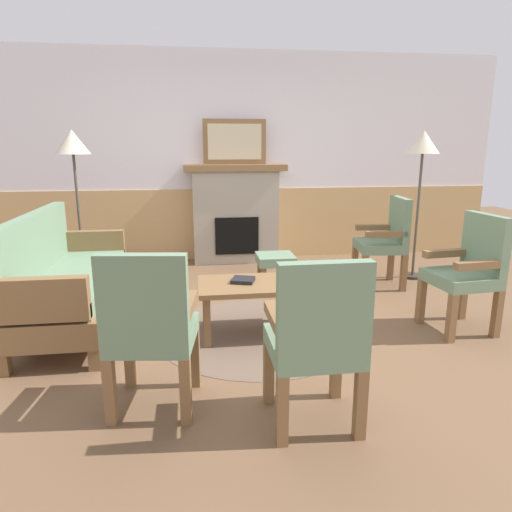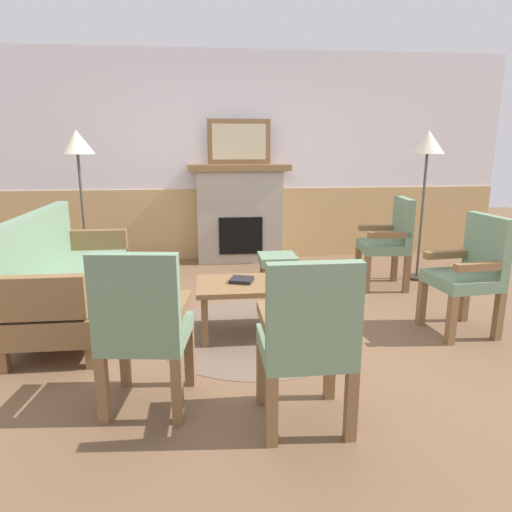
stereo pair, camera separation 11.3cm
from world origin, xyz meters
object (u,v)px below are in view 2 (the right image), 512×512
at_px(book_on_table, 242,280).
at_px(framed_picture, 239,142).
at_px(armchair_near_fireplace, 390,239).
at_px(armchair_by_window_left, 471,269).
at_px(footstool, 278,262).
at_px(armchair_front_left, 143,324).
at_px(fireplace, 240,213).
at_px(armchair_front_center, 308,337).
at_px(floor_lamp_by_chairs, 427,152).
at_px(floor_lamp_by_couch, 78,152).
at_px(couch, 70,281).
at_px(coffee_table, 256,289).

bearing_deg(book_on_table, framed_picture, 86.12).
bearing_deg(armchair_near_fireplace, armchair_by_window_left, -82.50).
height_order(footstool, armchair_by_window_left, armchair_by_window_left).
distance_m(book_on_table, armchair_front_left, 1.26).
bearing_deg(armchair_by_window_left, footstool, 134.46).
distance_m(fireplace, armchair_near_fireplace, 2.03).
height_order(armchair_front_center, floor_lamp_by_chairs, floor_lamp_by_chairs).
bearing_deg(armchair_front_center, fireplace, 91.23).
bearing_deg(framed_picture, book_on_table, -93.88).
xyz_separation_m(armchair_by_window_left, floor_lamp_by_couch, (-3.48, 1.78, 0.91)).
relative_size(fireplace, framed_picture, 1.62).
relative_size(framed_picture, armchair_front_left, 0.82).
height_order(book_on_table, footstool, book_on_table).
bearing_deg(fireplace, couch, -127.69).
xyz_separation_m(couch, floor_lamp_by_chairs, (3.61, 1.03, 1.05)).
relative_size(framed_picture, footstool, 2.00).
distance_m(armchair_front_left, floor_lamp_by_chairs, 3.83).
xyz_separation_m(couch, armchair_by_window_left, (3.31, -0.51, 0.14)).
xyz_separation_m(framed_picture, armchair_near_fireplace, (1.53, -1.32, -1.02)).
relative_size(coffee_table, armchair_near_fireplace, 0.98).
relative_size(couch, book_on_table, 10.24).
xyz_separation_m(book_on_table, armchair_front_left, (-0.65, -1.08, 0.08)).
height_order(book_on_table, armchair_by_window_left, armchair_by_window_left).
bearing_deg(book_on_table, armchair_by_window_left, -5.54).
height_order(couch, armchair_front_center, same).
bearing_deg(armchair_near_fireplace, framed_picture, 139.19).
height_order(armchair_near_fireplace, floor_lamp_by_couch, floor_lamp_by_couch).
relative_size(couch, footstool, 4.50).
bearing_deg(floor_lamp_by_chairs, coffee_table, -145.81).
relative_size(book_on_table, floor_lamp_by_chairs, 0.10).
distance_m(framed_picture, floor_lamp_by_chairs, 2.26).
bearing_deg(framed_picture, armchair_near_fireplace, -40.81).
bearing_deg(armchair_by_window_left, book_on_table, 174.46).
xyz_separation_m(armchair_by_window_left, armchair_front_left, (-2.51, -0.90, 0.00)).
height_order(armchair_by_window_left, floor_lamp_by_chairs, floor_lamp_by_chairs).
height_order(fireplace, couch, fireplace).
bearing_deg(framed_picture, floor_lamp_by_chairs, -27.93).
distance_m(armchair_front_left, floor_lamp_by_couch, 2.99).
distance_m(coffee_table, floor_lamp_by_chairs, 2.69).
bearing_deg(floor_lamp_by_chairs, floor_lamp_by_couch, 176.38).
relative_size(couch, floor_lamp_by_couch, 1.07).
bearing_deg(footstool, coffee_table, -106.58).
xyz_separation_m(book_on_table, armchair_by_window_left, (1.86, -0.18, 0.08)).
bearing_deg(framed_picture, floor_lamp_by_couch, -155.28).
xyz_separation_m(book_on_table, footstool, (0.49, 1.22, -0.17)).
bearing_deg(armchair_by_window_left, coffee_table, 175.15).
height_order(coffee_table, armchair_front_left, armchair_front_left).
distance_m(fireplace, footstool, 1.29).
bearing_deg(armchair_front_left, fireplace, 76.92).
distance_m(footstool, armchair_near_fireplace, 1.24).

